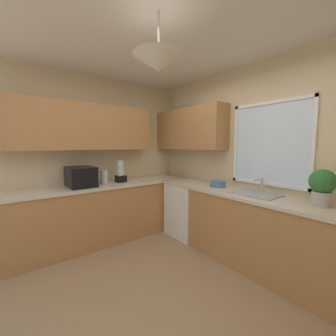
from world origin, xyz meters
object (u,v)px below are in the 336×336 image
(sink_assembly, at_px, (255,193))
(microwave, at_px, (81,177))
(dishwasher, at_px, (189,209))
(kettle, at_px, (104,177))
(bowl, at_px, (218,184))
(potted_plant, at_px, (322,186))
(blender_appliance, at_px, (121,172))

(sink_assembly, bearing_deg, microwave, -138.98)
(dishwasher, bearing_deg, kettle, -117.82)
(microwave, height_order, bowl, microwave)
(sink_assembly, height_order, bowl, sink_assembly)
(dishwasher, height_order, microwave, microwave)
(dishwasher, relative_size, kettle, 4.03)
(microwave, xyz_separation_m, potted_plant, (2.51, 1.63, 0.06))
(microwave, xyz_separation_m, sink_assembly, (1.83, 1.59, -0.13))
(bowl, height_order, blender_appliance, blender_appliance)
(microwave, distance_m, potted_plant, 3.00)
(kettle, bearing_deg, dishwasher, 62.18)
(dishwasher, height_order, blender_appliance, blender_appliance)
(dishwasher, distance_m, microwave, 1.80)
(dishwasher, distance_m, sink_assembly, 1.27)
(kettle, distance_m, sink_assembly, 2.20)
(bowl, bearing_deg, microwave, -128.15)
(potted_plant, xyz_separation_m, bowl, (-1.27, -0.05, -0.16))
(sink_assembly, bearing_deg, dishwasher, -178.19)
(dishwasher, xyz_separation_m, microwave, (-0.66, -1.55, 0.62))
(dishwasher, height_order, sink_assembly, sink_assembly)
(dishwasher, xyz_separation_m, potted_plant, (1.85, 0.08, 0.69))
(blender_appliance, bearing_deg, microwave, -90.00)
(kettle, xyz_separation_m, sink_assembly, (1.81, 1.25, -0.10))
(dishwasher, xyz_separation_m, kettle, (-0.64, -1.21, 0.59))
(dishwasher, distance_m, kettle, 1.49)
(sink_assembly, xyz_separation_m, bowl, (-0.58, -0.01, 0.03))
(blender_appliance, bearing_deg, sink_assembly, 27.72)
(dishwasher, height_order, potted_plant, potted_plant)
(kettle, distance_m, potted_plant, 2.81)
(sink_assembly, bearing_deg, bowl, -179.33)
(microwave, xyz_separation_m, kettle, (0.02, 0.34, -0.04))
(potted_plant, bearing_deg, blender_appliance, -158.22)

